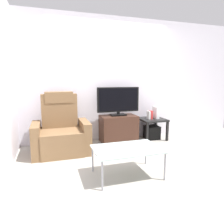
# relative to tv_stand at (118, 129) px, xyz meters

# --- Properties ---
(ground_plane) EXTENTS (6.40, 6.40, 0.00)m
(ground_plane) POSITION_rel_tv_stand_xyz_m (-0.11, -0.84, -0.28)
(ground_plane) COLOR #9E998E
(wall_back) EXTENTS (6.40, 0.06, 2.60)m
(wall_back) POSITION_rel_tv_stand_xyz_m (-0.11, 0.29, 1.02)
(wall_back) COLOR silver
(wall_back) RESTS_ON ground
(wall_side) EXTENTS (0.06, 4.48, 2.60)m
(wall_side) POSITION_rel_tv_stand_xyz_m (-1.99, -0.84, 1.02)
(wall_side) COLOR silver
(wall_side) RESTS_ON ground
(tv_stand) EXTENTS (0.75, 0.45, 0.56)m
(tv_stand) POSITION_rel_tv_stand_xyz_m (0.00, 0.00, 0.00)
(tv_stand) COLOR #3D2319
(tv_stand) RESTS_ON ground
(television) EXTENTS (0.90, 0.20, 0.59)m
(television) POSITION_rel_tv_stand_xyz_m (0.00, 0.02, 0.59)
(television) COLOR black
(television) RESTS_ON tv_stand
(recliner_armchair) EXTENTS (0.98, 0.78, 1.08)m
(recliner_armchair) POSITION_rel_tv_stand_xyz_m (-1.19, -0.26, 0.09)
(recliner_armchair) COLOR brown
(recliner_armchair) RESTS_ON ground
(side_table) EXTENTS (0.54, 0.54, 0.46)m
(side_table) POSITION_rel_tv_stand_xyz_m (0.78, -0.02, 0.10)
(side_table) COLOR black
(side_table) RESTS_ON ground
(subwoofer_box) EXTENTS (0.29, 0.29, 0.29)m
(subwoofer_box) POSITION_rel_tv_stand_xyz_m (0.78, -0.02, -0.14)
(subwoofer_box) COLOR black
(subwoofer_box) RESTS_ON ground
(book_leftmost) EXTENTS (0.04, 0.12, 0.17)m
(book_leftmost) POSITION_rel_tv_stand_xyz_m (0.68, -0.04, 0.26)
(book_leftmost) COLOR white
(book_leftmost) RESTS_ON side_table
(book_middle) EXTENTS (0.05, 0.11, 0.18)m
(book_middle) POSITION_rel_tv_stand_xyz_m (0.73, -0.04, 0.27)
(book_middle) COLOR red
(book_middle) RESTS_ON side_table
(game_console) EXTENTS (0.07, 0.20, 0.26)m
(game_console) POSITION_rel_tv_stand_xyz_m (0.87, -0.01, 0.31)
(game_console) COLOR white
(game_console) RESTS_ON side_table
(coffee_table) EXTENTS (0.90, 0.60, 0.39)m
(coffee_table) POSITION_rel_tv_stand_xyz_m (-0.40, -1.49, 0.09)
(coffee_table) COLOR #B2C6C1
(coffee_table) RESTS_ON ground
(cell_phone) EXTENTS (0.15, 0.16, 0.01)m
(cell_phone) POSITION_rel_tv_stand_xyz_m (-0.46, -1.43, 0.11)
(cell_phone) COLOR #B7B7BC
(cell_phone) RESTS_ON coffee_table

